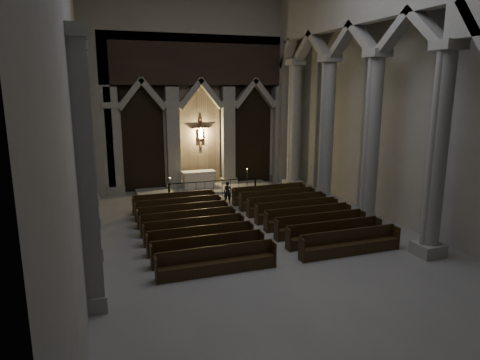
{
  "coord_description": "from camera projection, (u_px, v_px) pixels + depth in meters",
  "views": [
    {
      "loc": [
        -6.51,
        -14.88,
        6.46
      ],
      "look_at": [
        -0.33,
        3.0,
        2.28
      ],
      "focal_mm": 32.0,
      "sensor_mm": 36.0,
      "label": 1
    }
  ],
  "objects": [
    {
      "name": "sanctuary_step",
      "position": [
        206.0,
        189.0,
        26.97
      ],
      "size": [
        8.5,
        2.6,
        0.15
      ],
      "primitive_type": "cube",
      "color": "#9E9C94",
      "rests_on": "ground"
    },
    {
      "name": "right_arcade",
      "position": [
        380.0,
        53.0,
        18.5
      ],
      "size": [
        1.0,
        24.0,
        12.0
      ],
      "color": "#9E9C94",
      "rests_on": "ground"
    },
    {
      "name": "altar",
      "position": [
        198.0,
        179.0,
        26.98
      ],
      "size": [
        2.08,
        0.83,
        1.05
      ],
      "color": "silver",
      "rests_on": "sanctuary_step"
    },
    {
      "name": "altar_rail",
      "position": [
        214.0,
        186.0,
        25.12
      ],
      "size": [
        5.35,
        0.09,
        1.05
      ],
      "color": "black",
      "rests_on": "ground"
    },
    {
      "name": "candle_stand_left",
      "position": [
        171.0,
        194.0,
        24.6
      ],
      "size": [
        0.23,
        0.23,
        1.34
      ],
      "color": "olive",
      "rests_on": "ground"
    },
    {
      "name": "left_pilasters",
      "position": [
        88.0,
        150.0,
        17.44
      ],
      "size": [
        0.6,
        13.0,
        8.03
      ],
      "color": "#9E9C94",
      "rests_on": "ground"
    },
    {
      "name": "room",
      "position": [
        276.0,
        54.0,
        15.57
      ],
      "size": [
        24.0,
        24.1,
        12.0
      ],
      "color": "gray",
      "rests_on": "ground"
    },
    {
      "name": "pews",
      "position": [
        249.0,
        223.0,
        19.6
      ],
      "size": [
        9.71,
        8.59,
        0.96
      ],
      "color": "black",
      "rests_on": "ground"
    },
    {
      "name": "sanctuary_wall",
      "position": [
        200.0,
        83.0,
        26.43
      ],
      "size": [
        14.0,
        0.77,
        12.0
      ],
      "color": "#9E9C94",
      "rests_on": "ground"
    },
    {
      "name": "worshipper",
      "position": [
        228.0,
        193.0,
        23.86
      ],
      "size": [
        0.52,
        0.41,
        1.24
      ],
      "primitive_type": "imported",
      "rotation": [
        0.0,
        0.0,
        -0.28
      ],
      "color": "black",
      "rests_on": "ground"
    },
    {
      "name": "candle_stand_right",
      "position": [
        247.0,
        184.0,
        26.87
      ],
      "size": [
        0.24,
        0.24,
        1.42
      ],
      "color": "olive",
      "rests_on": "ground"
    }
  ]
}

